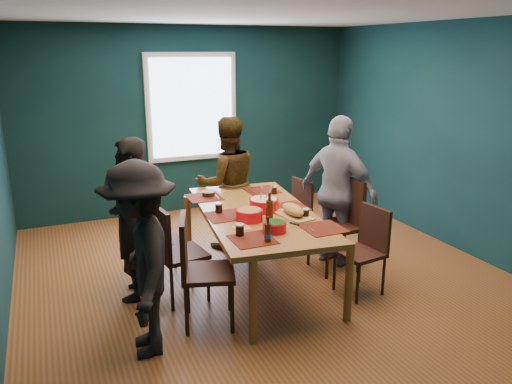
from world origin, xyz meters
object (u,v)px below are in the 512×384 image
bowl_dumpling (264,204)px  bowl_herbs (274,226)px  person_right (338,192)px  chair_left_mid (172,247)px  chair_left_near (197,263)px  person_far_left (130,220)px  chair_right_mid (342,217)px  cutting_board (293,211)px  bowl_salad (249,215)px  dining_table (258,219)px  chair_left_far (154,234)px  person_near_left (141,260)px  chair_right_far (296,209)px  chair_right_near (367,243)px  person_back (227,183)px

bowl_dumpling → bowl_herbs: size_ratio=1.40×
person_right → chair_left_mid: bearing=73.6°
chair_left_near → bowl_herbs: 0.75m
chair_left_mid → bowl_dumpling: (0.95, 0.01, 0.31)m
person_far_left → bowl_herbs: (1.12, -0.85, 0.05)m
person_right → person_far_left: bearing=66.2°
chair_right_mid → cutting_board: chair_right_mid is taller
chair_left_near → bowl_salad: (0.61, 0.28, 0.27)m
bowl_salad → chair_left_near: bearing=-155.0°
bowl_salad → dining_table: bearing=49.2°
chair_left_far → person_near_left: size_ratio=0.53×
chair_left_mid → bowl_dumpling: 1.00m
dining_table → person_far_left: size_ratio=1.40×
chair_left_mid → person_far_left: person_far_left is taller
chair_right_far → bowl_salad: (-1.00, -0.94, 0.36)m
chair_right_near → person_right: bearing=73.2°
chair_left_far → person_right: bearing=-9.2°
dining_table → person_back: 1.13m
bowl_dumpling → chair_left_far: bearing=150.1°
person_near_left → bowl_herbs: (1.21, 0.13, 0.06)m
chair_left_mid → chair_right_near: 1.91m
chair_left_far → chair_left_mid: 0.59m
chair_left_mid → person_right: size_ratio=0.57×
chair_left_far → bowl_salad: (0.75, -0.80, 0.37)m
chair_right_far → bowl_herbs: 1.64m
person_back → bowl_dumpling: bearing=94.2°
cutting_board → person_back: bearing=87.3°
chair_right_far → cutting_board: (-0.56, -1.00, 0.36)m
person_back → cutting_board: (0.17, -1.39, 0.05)m
person_right → bowl_herbs: (-1.15, -0.76, 0.01)m
chair_right_far → bowl_salad: 1.42m
person_near_left → bowl_dumpling: 1.56m
cutting_board → person_far_left: bearing=150.4°
dining_table → chair_left_mid: (-0.89, 0.00, -0.16)m
chair_left_far → bowl_dumpling: size_ratio=2.81×
chair_right_far → bowl_salad: bearing=-146.6°
dining_table → chair_right_far: (0.82, 0.73, -0.23)m
chair_left_near → person_far_left: (-0.43, 0.76, 0.21)m
bowl_salad → cutting_board: bearing=-7.9°
chair_left_near → chair_right_near: chair_left_near is taller
chair_left_mid → bowl_herbs: (0.79, -0.58, 0.29)m
bowl_herbs → bowl_salad: bearing=103.4°
chair_right_far → chair_right_near: chair_right_near is taller
chair_left_near → bowl_herbs: bearing=10.2°
chair_left_near → chair_right_near: size_ratio=1.14×
chair_right_far → bowl_dumpling: bowl_dumpling is taller
person_near_left → bowl_salad: size_ratio=6.10×
dining_table → chair_left_mid: 0.90m
chair_right_near → chair_right_mid: bearing=73.9°
chair_left_mid → person_back: person_back is taller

